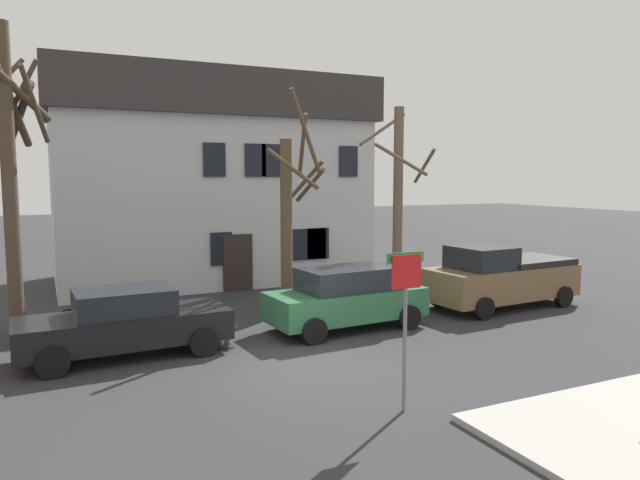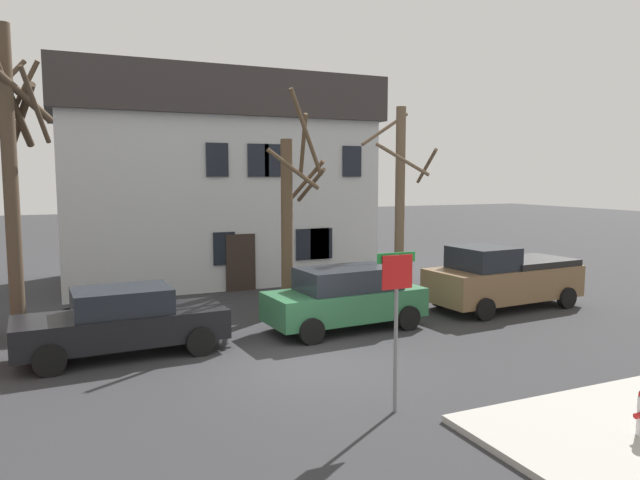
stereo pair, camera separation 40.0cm
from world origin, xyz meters
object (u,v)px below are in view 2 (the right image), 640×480
object	(u,v)px
car_green_wagon	(346,297)
building_main	(214,178)
tree_bare_mid	(9,176)
tree_bare_end	(400,199)
tree_bare_far	(290,214)
street_sign_pole	(396,302)
pickup_truck_brown	(503,278)
car_black_sedan	(123,321)
bicycle_leaning	(88,317)

from	to	relation	value
car_green_wagon	building_main	bearing A→B (deg)	97.20
tree_bare_mid	tree_bare_end	size ratio (longest dim) A/B	1.21
tree_bare_mid	tree_bare_far	size ratio (longest dim) A/B	1.17
building_main	tree_bare_mid	distance (m)	10.21
building_main	street_sign_pole	distance (m)	15.36
tree_bare_far	pickup_truck_brown	xyz separation A→B (m)	(6.38, -2.31, -2.09)
tree_bare_mid	pickup_truck_brown	size ratio (longest dim) A/B	1.50
tree_bare_far	car_black_sedan	world-z (taller)	tree_bare_far
tree_bare_far	street_sign_pole	distance (m)	8.28
building_main	tree_bare_end	size ratio (longest dim) A/B	1.90
tree_bare_far	street_sign_pole	size ratio (longest dim) A/B	2.33
building_main	pickup_truck_brown	world-z (taller)	building_main
car_green_wagon	bicycle_leaning	xyz separation A→B (m)	(-6.52, 2.73, -0.53)
tree_bare_mid	tree_bare_end	xyz separation A→B (m)	(11.64, 0.52, -0.77)
tree_bare_mid	bicycle_leaning	world-z (taller)	tree_bare_mid
tree_bare_far	street_sign_pole	xyz separation A→B (m)	(-1.15, -8.13, -1.05)
tree_bare_far	car_green_wagon	distance (m)	3.46
car_green_wagon	bicycle_leaning	world-z (taller)	car_green_wagon
pickup_truck_brown	street_sign_pole	size ratio (longest dim) A/B	1.82
car_black_sedan	tree_bare_mid	bearing A→B (deg)	136.57
pickup_truck_brown	car_green_wagon	bearing A→B (deg)	-176.95
car_black_sedan	bicycle_leaning	distance (m)	2.81
tree_bare_end	street_sign_pole	world-z (taller)	tree_bare_end
pickup_truck_brown	bicycle_leaning	bearing A→B (deg)	168.84
street_sign_pole	car_black_sedan	bearing A→B (deg)	126.47
building_main	car_black_sedan	world-z (taller)	building_main
tree_bare_far	tree_bare_mid	bearing A→B (deg)	-177.32
tree_bare_far	bicycle_leaning	size ratio (longest dim) A/B	3.97
tree_bare_end	car_green_wagon	xyz separation A→B (m)	(-3.43, -2.78, -2.55)
car_black_sedan	bicycle_leaning	bearing A→B (deg)	103.58
building_main	car_black_sedan	size ratio (longest dim) A/B	2.57
building_main	tree_bare_far	size ratio (longest dim) A/B	1.84
building_main	bicycle_leaning	xyz separation A→B (m)	(-5.29, -6.96, -3.78)
car_green_wagon	pickup_truck_brown	world-z (taller)	pickup_truck_brown
tree_bare_far	pickup_truck_brown	size ratio (longest dim) A/B	1.28
car_black_sedan	tree_bare_far	bearing A→B (deg)	26.19
street_sign_pole	building_main	bearing A→B (deg)	87.96
pickup_truck_brown	bicycle_leaning	size ratio (longest dim) A/B	3.09
car_black_sedan	tree_bare_end	bearing A→B (deg)	16.43
bicycle_leaning	street_sign_pole	bearing A→B (deg)	-60.04
car_black_sedan	car_green_wagon	world-z (taller)	car_green_wagon
car_green_wagon	bicycle_leaning	size ratio (longest dim) A/B	2.65
building_main	pickup_truck_brown	distance (m)	12.12
car_green_wagon	car_black_sedan	bearing A→B (deg)	179.63
pickup_truck_brown	tree_bare_end	bearing A→B (deg)	133.42
car_black_sedan	pickup_truck_brown	bearing A→B (deg)	1.33
tree_bare_mid	pickup_truck_brown	bearing A→B (deg)	-7.96
street_sign_pole	bicycle_leaning	distance (m)	9.65
street_sign_pole	tree_bare_far	bearing A→B (deg)	81.96
tree_bare_end	tree_bare_far	bearing A→B (deg)	-177.73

